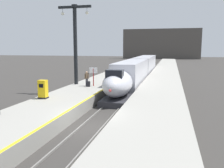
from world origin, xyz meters
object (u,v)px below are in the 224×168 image
rolling_suitcase (88,84)px  station_column_mid (75,37)px  highspeed_train_main (138,69)px  ticket_machine_yellow (43,90)px  passenger_near_edge (87,77)px  departure_info_board (93,73)px

rolling_suitcase → station_column_mid: bearing=144.8°
station_column_mid → highspeed_train_main: bearing=63.3°
highspeed_train_main → rolling_suitcase: bearing=-106.3°
ticket_machine_yellow → station_column_mid: bearing=92.4°
passenger_near_edge → rolling_suitcase: (0.34, -0.47, -0.69)m
ticket_machine_yellow → departure_info_board: (2.10, 7.50, 0.77)m
rolling_suitcase → departure_info_board: departure_info_board is taller
rolling_suitcase → ticket_machine_yellow: 7.10m
highspeed_train_main → ticket_machine_yellow: bearing=-105.5°
station_column_mid → passenger_near_edge: station_column_mid is taller
station_column_mid → departure_info_board: station_column_mid is taller
station_column_mid → passenger_near_edge: bearing=-29.8°
highspeed_train_main → rolling_suitcase: highspeed_train_main is taller
rolling_suitcase → passenger_near_edge: bearing=126.1°
departure_info_board → ticket_machine_yellow: bearing=-105.6°
station_column_mid → passenger_near_edge: 4.96m
departure_info_board → passenger_near_edge: bearing=-168.8°
highspeed_train_main → passenger_near_edge: highspeed_train_main is taller
highspeed_train_main → ticket_machine_yellow: (-5.55, -20.07, -0.14)m
highspeed_train_main → ticket_machine_yellow: 20.82m
highspeed_train_main → station_column_mid: 13.95m
ticket_machine_yellow → passenger_near_edge: bearing=79.6°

